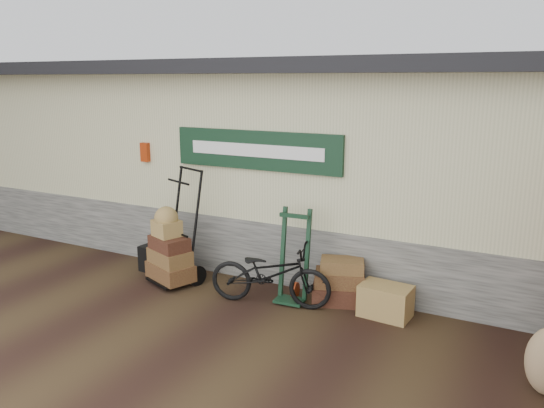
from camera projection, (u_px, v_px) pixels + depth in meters
The scene contains 8 objects.
ground at pixel (241, 309), 6.92m from camera, with size 80.00×80.00×0.00m, color black.
station_building at pixel (322, 159), 8.92m from camera, with size 14.40×4.10×3.20m.
porter_trolley at pixel (180, 225), 7.71m from camera, with size 0.86×0.64×1.71m, color black, non-canonical shape.
green_barrow at pixel (294, 256), 7.06m from camera, with size 0.45×0.38×1.26m, color black, non-canonical shape.
suitcase_stack at pixel (339, 281), 7.05m from camera, with size 0.70×0.44×0.62m, color #381B11, non-canonical shape.
wicker_hamper at pixel (386, 301), 6.67m from camera, with size 0.63×0.41×0.41m, color olive.
black_trunk at pixel (155, 258), 8.27m from camera, with size 0.40×0.34×0.40m, color black.
bicycle at pixel (270, 270), 6.96m from camera, with size 1.64×0.57×0.95m, color black.
Camera 1 is at (3.31, -5.52, 2.93)m, focal length 35.00 mm.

